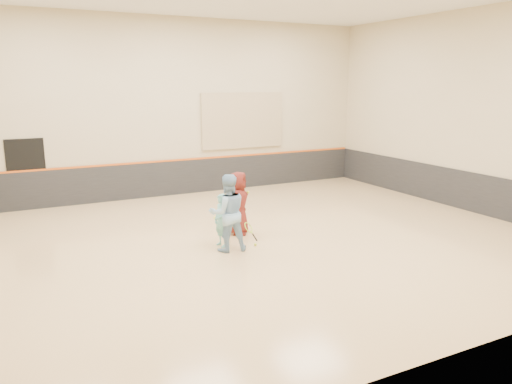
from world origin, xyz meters
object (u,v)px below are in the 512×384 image
instructor (228,213)px  spare_racket (219,218)px  girl (221,220)px  young_man (238,203)px

instructor → spare_racket: instructor is taller
instructor → spare_racket: (0.91, 2.72, -0.89)m
girl → instructor: size_ratio=0.71×
girl → instructor: (0.01, -0.36, 0.27)m
young_man → spare_racket: bearing=29.9°
young_man → spare_racket: size_ratio=2.38×
girl → spare_racket: girl is taller
instructor → girl: bearing=-80.8°
instructor → spare_racket: bearing=-100.3°
girl → spare_racket: (0.91, 2.37, -0.62)m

